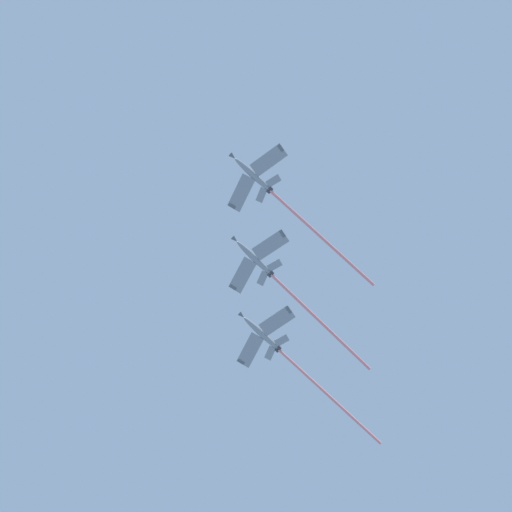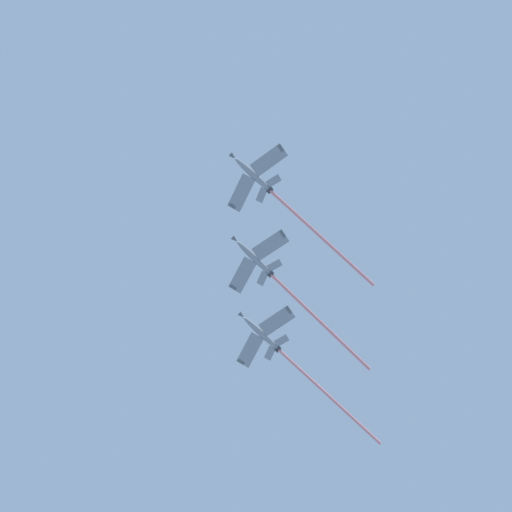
{
  "view_description": "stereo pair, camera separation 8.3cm",
  "coord_description": "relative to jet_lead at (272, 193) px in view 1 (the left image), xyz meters",
  "views": [
    {
      "loc": [
        20.9,
        -26.83,
        1.95
      ],
      "look_at": [
        -27.79,
        -4.22,
        156.97
      ],
      "focal_mm": 46.28,
      "sensor_mm": 36.0,
      "label": 1
    },
    {
      "loc": [
        20.87,
        -26.9,
        1.95
      ],
      "look_at": [
        -27.79,
        -4.22,
        156.97
      ],
      "focal_mm": 46.28,
      "sensor_mm": 36.0,
      "label": 2
    }
  ],
  "objects": [
    {
      "name": "jet_third",
      "position": [
        -34.26,
        18.07,
        -8.36
      ],
      "size": [
        19.82,
        44.62,
        14.75
      ],
      "color": "gray"
    },
    {
      "name": "jet_second",
      "position": [
        -18.38,
        8.93,
        -4.12
      ],
      "size": [
        20.6,
        43.66,
        14.7
      ],
      "color": "gray"
    },
    {
      "name": "jet_lead",
      "position": [
        0.0,
        0.0,
        0.0
      ],
      "size": [
        19.73,
        43.93,
        16.2
      ],
      "color": "gray"
    }
  ]
}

